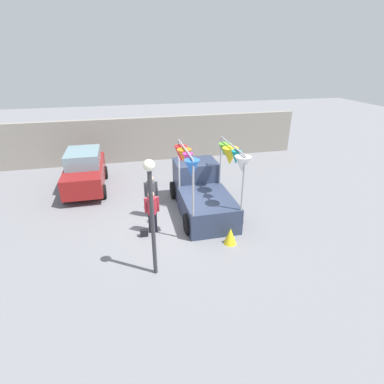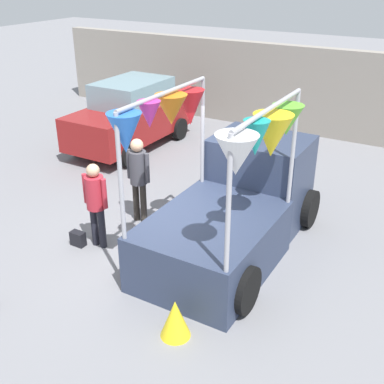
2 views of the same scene
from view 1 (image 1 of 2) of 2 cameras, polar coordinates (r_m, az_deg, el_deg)
The scene contains 9 objects.
ground_plane at distance 11.87m, azimuth -2.63°, elevation -5.56°, with size 60.00×60.00×0.00m, color slate.
vendor_truck at distance 12.34m, azimuth 1.82°, elevation 0.57°, with size 2.41×4.10×3.02m.
parked_car at distance 15.18m, azimuth -19.74°, elevation 3.89°, with size 1.88×4.00×1.88m.
person_customer at distance 10.78m, azimuth -7.64°, elevation -3.08°, with size 0.53×0.34×1.65m.
person_vendor at distance 11.80m, azimuth -7.79°, elevation -0.06°, with size 0.53×0.34×1.77m.
handbag at distance 11.02m, azimuth -9.10°, elevation -7.67°, with size 0.28×0.16×0.28m, color black.
street_lamp at distance 8.13m, azimuth -7.76°, elevation -1.98°, with size 0.32×0.32×3.59m.
brick_boundary_wall at distance 18.58m, azimuth -7.27°, elevation 10.03°, with size 18.00×0.36×2.60m, color gray.
folded_kite_bundle_sunflower at distance 10.50m, azimuth 7.30°, elevation -8.30°, with size 0.44×0.44×0.60m, color yellow.
Camera 1 is at (-1.79, -10.07, 6.02)m, focal length 28.00 mm.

